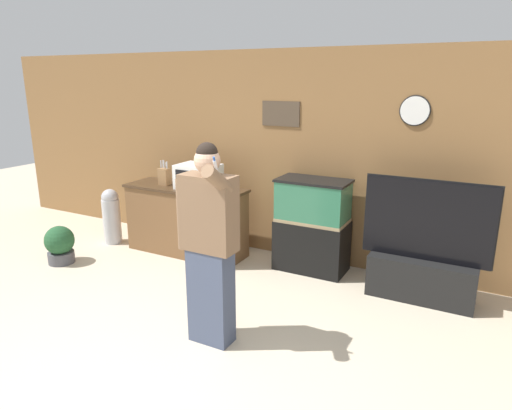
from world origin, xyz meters
TOP-DOWN VIEW (x-y plane):
  - ground_plane at (0.00, 0.00)m, footprint 18.00×18.00m
  - wall_back_paneled at (0.00, 2.89)m, footprint 10.00×0.08m
  - counter_island at (-1.30, 2.30)m, footprint 1.64×0.57m
  - microwave at (-1.09, 2.31)m, footprint 0.52×0.40m
  - knife_block at (-1.60, 2.26)m, footprint 0.14×0.11m
  - aquarium_on_stand at (0.37, 2.55)m, footprint 0.84×0.47m
  - tv_on_stand at (1.67, 2.38)m, footprint 1.29×0.40m
  - person_standing at (0.16, 0.66)m, footprint 0.56×0.42m
  - potted_plant at (-2.49, 1.25)m, footprint 0.36×0.36m
  - trash_bin at (-2.45, 2.11)m, footprint 0.24×0.24m

SIDE VIEW (x-z plane):
  - ground_plane at x=0.00m, z-range 0.00..0.00m
  - potted_plant at x=-2.49m, z-range 0.01..0.49m
  - tv_on_stand at x=1.67m, z-range -0.27..1.02m
  - trash_bin at x=-2.45m, z-range 0.01..0.79m
  - counter_island at x=-1.30m, z-range 0.00..0.90m
  - aquarium_on_stand at x=0.37m, z-range 0.00..1.12m
  - person_standing at x=0.16m, z-range 0.04..1.80m
  - knife_block at x=-1.60m, z-range 0.85..1.18m
  - microwave at x=-1.09m, z-range 0.90..1.21m
  - wall_back_paneled at x=0.00m, z-range 0.00..2.60m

